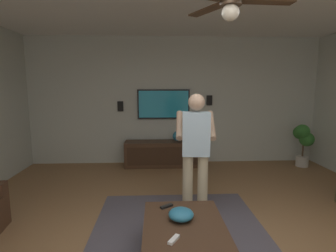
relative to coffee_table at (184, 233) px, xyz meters
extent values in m
cube|color=#B2B7AD|center=(3.52, -0.16, 1.11)|extent=(0.10, 6.63, 2.81)
cube|color=#514C56|center=(0.20, 0.00, -0.29)|extent=(2.77, 2.09, 0.01)
cube|color=#422B1C|center=(0.00, 0.00, 0.05)|extent=(1.00, 0.80, 0.10)
cylinder|color=#422B1C|center=(0.42, -0.32, -0.15)|extent=(0.07, 0.07, 0.30)
cylinder|color=#422B1C|center=(0.42, 0.32, -0.15)|extent=(0.07, 0.07, 0.30)
cube|color=#382417|center=(0.00, 0.00, -0.20)|extent=(0.88, 0.68, 0.03)
cube|color=#422B1C|center=(3.19, 0.10, -0.02)|extent=(0.44, 1.70, 0.55)
cube|color=#352216|center=(2.97, 0.10, -0.02)|extent=(0.01, 1.56, 0.39)
cube|color=black|center=(3.43, 0.10, 1.05)|extent=(0.05, 1.16, 0.65)
cube|color=#2192B8|center=(3.41, 0.10, 1.05)|extent=(0.01, 1.10, 0.59)
cylinder|color=#C6B793|center=(1.00, -0.36, 0.11)|extent=(0.14, 0.14, 0.82)
cylinder|color=#C6B793|center=(1.02, -0.16, 0.11)|extent=(0.14, 0.14, 0.82)
cube|color=silver|center=(1.01, -0.26, 0.81)|extent=(0.25, 0.38, 0.58)
sphere|color=tan|center=(1.01, -0.26, 1.23)|extent=(0.22, 0.22, 0.22)
cylinder|color=tan|center=(1.16, -0.50, 0.90)|extent=(0.48, 0.13, 0.37)
cylinder|color=tan|center=(1.21, -0.06, 0.90)|extent=(0.48, 0.13, 0.37)
cube|color=white|center=(1.38, -0.30, 0.80)|extent=(0.04, 0.05, 0.16)
cylinder|color=#B7B2A8|center=(3.02, -2.92, -0.18)|extent=(0.26, 0.26, 0.22)
cylinder|color=brown|center=(3.02, -2.92, 0.11)|extent=(0.04, 0.04, 0.36)
sphere|color=#2D6B28|center=(2.96, -2.85, 0.49)|extent=(0.30, 0.30, 0.30)
sphere|color=#2D6B28|center=(3.04, -2.84, 0.45)|extent=(0.29, 0.29, 0.29)
sphere|color=#2D6B28|center=(2.95, -2.95, 0.32)|extent=(0.30, 0.30, 0.30)
ellipsoid|color=teal|center=(0.07, 0.02, 0.16)|extent=(0.25, 0.25, 0.11)
cube|color=white|center=(-0.29, 0.12, 0.12)|extent=(0.15, 0.12, 0.02)
cube|color=black|center=(0.35, 0.16, 0.12)|extent=(0.12, 0.15, 0.02)
sphere|color=teal|center=(3.22, -0.20, 0.36)|extent=(0.22, 0.22, 0.22)
cube|color=black|center=(3.44, -0.93, 1.13)|extent=(0.06, 0.12, 0.22)
cube|color=black|center=(3.44, 1.06, 1.00)|extent=(0.06, 0.12, 0.22)
cylinder|color=#4C3828|center=(0.11, -0.42, 2.21)|extent=(0.20, 0.20, 0.08)
sphere|color=silver|center=(0.11, -0.42, 2.11)|extent=(0.16, 0.16, 0.16)
cube|color=brown|center=(0.40, -0.27, 2.21)|extent=(0.55, 0.37, 0.02)
cube|color=brown|center=(0.13, -0.74, 2.21)|extent=(0.15, 0.56, 0.02)
camera|label=1|loc=(-2.40, 0.27, 1.44)|focal=28.06mm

